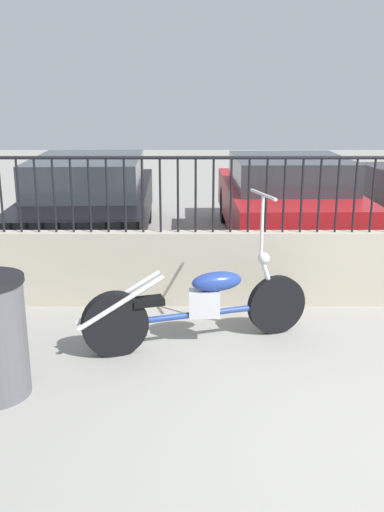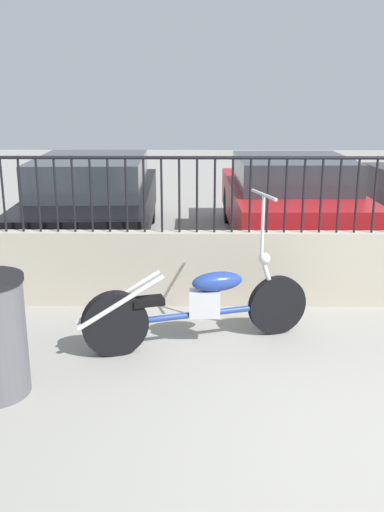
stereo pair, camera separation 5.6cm
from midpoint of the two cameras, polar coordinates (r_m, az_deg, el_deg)
name	(u,v)px [view 1 (the left image)]	position (r m, az deg, el deg)	size (l,w,h in m)	color
low_wall	(324,268)	(6.36, 12.85, -1.22)	(9.67, 0.18, 0.82)	#B2A893
fence_railing	(330,182)	(6.15, 13.40, 7.19)	(9.67, 0.04, 0.81)	black
motorcycle_blue	(190,307)	(5.21, -0.56, -5.08)	(2.13, 0.86, 1.39)	black
car_black	(92,201)	(8.75, -10.19, 5.46)	(1.87, 4.63, 1.35)	black
car_red	(287,198)	(8.99, 9.29, 5.73)	(1.91, 4.16, 1.32)	black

